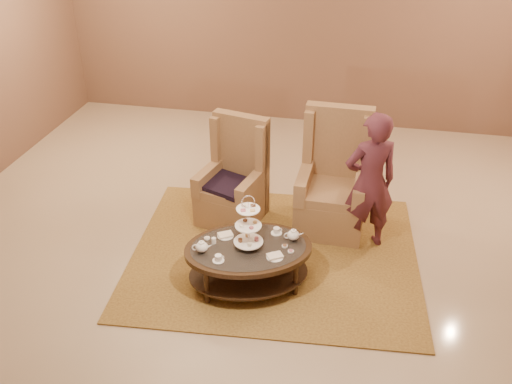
% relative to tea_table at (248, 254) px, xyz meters
% --- Properties ---
extents(ground, '(8.00, 8.00, 0.00)m').
position_rel_tea_table_xyz_m(ground, '(0.10, 0.33, -0.39)').
color(ground, '#C7B294').
rests_on(ground, ground).
extents(ceiling, '(8.00, 8.00, 0.02)m').
position_rel_tea_table_xyz_m(ceiling, '(0.10, 0.33, -0.39)').
color(ceiling, beige).
rests_on(ceiling, ground).
extents(wall_back, '(8.00, 0.04, 3.50)m').
position_rel_tea_table_xyz_m(wall_back, '(0.10, 4.33, 1.36)').
color(wall_back, brown).
rests_on(wall_back, ground).
extents(rug, '(3.31, 2.83, 0.02)m').
position_rel_tea_table_xyz_m(rug, '(0.17, 0.55, -0.38)').
color(rug, '#AA8C3C').
rests_on(rug, ground).
extents(tea_table, '(1.50, 1.26, 1.07)m').
position_rel_tea_table_xyz_m(tea_table, '(0.00, 0.00, 0.00)').
color(tea_table, black).
rests_on(tea_table, ground).
extents(armchair_left, '(0.83, 0.84, 1.26)m').
position_rel_tea_table_xyz_m(armchair_left, '(-0.44, 1.22, 0.04)').
color(armchair_left, '#A0764B').
rests_on(armchair_left, ground).
extents(armchair_right, '(0.79, 0.81, 1.42)m').
position_rel_tea_table_xyz_m(armchair_right, '(0.71, 1.31, 0.09)').
color(armchair_right, '#A0764B').
rests_on(armchair_right, ground).
extents(person, '(0.69, 0.58, 1.61)m').
position_rel_tea_table_xyz_m(person, '(1.12, 0.95, 0.42)').
color(person, '#52232F').
rests_on(person, ground).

